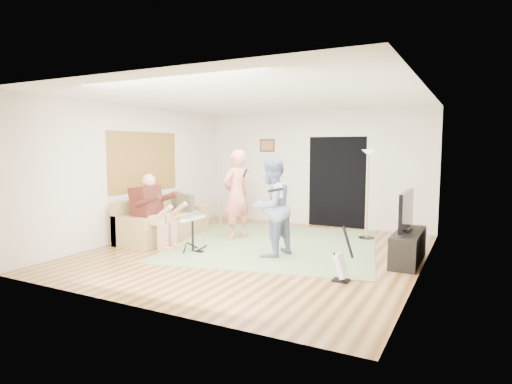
# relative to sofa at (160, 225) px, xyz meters

# --- Properties ---
(floor) EXTENTS (6.00, 6.00, 0.00)m
(floor) POSITION_rel_sofa_xyz_m (2.29, -0.11, -0.28)
(floor) COLOR brown
(floor) RESTS_ON ground
(walls) EXTENTS (5.50, 6.00, 2.70)m
(walls) POSITION_rel_sofa_xyz_m (2.29, -0.11, 1.07)
(walls) COLOR beige
(walls) RESTS_ON floor
(ceiling) EXTENTS (6.00, 6.00, 0.00)m
(ceiling) POSITION_rel_sofa_xyz_m (2.29, -0.11, 2.42)
(ceiling) COLOR white
(ceiling) RESTS_ON walls
(window_blinds) EXTENTS (0.00, 2.05, 2.05)m
(window_blinds) POSITION_rel_sofa_xyz_m (-0.45, 0.09, 1.27)
(window_blinds) COLOR olive
(window_blinds) RESTS_ON walls
(doorway) EXTENTS (2.10, 0.00, 2.10)m
(doorway) POSITION_rel_sofa_xyz_m (2.84, 2.88, 0.77)
(doorway) COLOR black
(doorway) RESTS_ON walls
(picture_frame) EXTENTS (0.42, 0.03, 0.32)m
(picture_frame) POSITION_rel_sofa_xyz_m (1.04, 2.88, 1.62)
(picture_frame) COLOR #3F2314
(picture_frame) RESTS_ON walls
(area_rug) EXTENTS (4.40, 4.48, 0.02)m
(area_rug) POSITION_rel_sofa_xyz_m (2.36, 0.54, -0.27)
(area_rug) COLOR #657B4B
(area_rug) RESTS_ON floor
(sofa) EXTENTS (0.84, 2.05, 0.83)m
(sofa) POSITION_rel_sofa_xyz_m (0.00, 0.00, 0.00)
(sofa) COLOR #A68953
(sofa) RESTS_ON floor
(drummer) EXTENTS (0.89, 0.50, 1.36)m
(drummer) POSITION_rel_sofa_xyz_m (0.42, -0.65, 0.26)
(drummer) COLOR #4B1D15
(drummer) RESTS_ON sofa
(drum_kit) EXTENTS (0.36, 0.64, 0.66)m
(drum_kit) POSITION_rel_sofa_xyz_m (1.29, -0.65, 0.01)
(drum_kit) COLOR black
(drum_kit) RESTS_ON floor
(singer) EXTENTS (0.62, 0.76, 1.80)m
(singer) POSITION_rel_sofa_xyz_m (1.41, 0.71, 0.63)
(singer) COLOR #DE7960
(singer) RESTS_ON floor
(microphone) EXTENTS (0.06, 0.06, 0.24)m
(microphone) POSITION_rel_sofa_xyz_m (1.61, 0.71, 1.07)
(microphone) COLOR black
(microphone) RESTS_ON singer
(guitarist) EXTENTS (0.83, 0.96, 1.69)m
(guitarist) POSITION_rel_sofa_xyz_m (2.66, -0.27, 0.57)
(guitarist) COLOR slate
(guitarist) RESTS_ON floor
(guitar_held) EXTENTS (0.13, 0.60, 0.26)m
(guitar_held) POSITION_rel_sofa_xyz_m (2.86, -0.27, 0.88)
(guitar_held) COLOR white
(guitar_held) RESTS_ON guitarist
(guitar_spare) EXTENTS (0.28, 0.25, 0.79)m
(guitar_spare) POSITION_rel_sofa_xyz_m (4.12, -1.08, -0.05)
(guitar_spare) COLOR black
(guitar_spare) RESTS_ON floor
(torchiere_lamp) EXTENTS (0.32, 0.32, 1.81)m
(torchiere_lamp) POSITION_rel_sofa_xyz_m (3.78, 1.89, 0.97)
(torchiere_lamp) COLOR black
(torchiere_lamp) RESTS_ON floor
(dining_chair) EXTENTS (0.56, 0.59, 1.07)m
(dining_chair) POSITION_rel_sofa_xyz_m (0.53, 2.05, 0.10)
(dining_chair) COLOR tan
(dining_chair) RESTS_ON floor
(tv_cabinet) EXTENTS (0.40, 1.40, 0.50)m
(tv_cabinet) POSITION_rel_sofa_xyz_m (4.79, 0.42, -0.03)
(tv_cabinet) COLOR black
(tv_cabinet) RESTS_ON floor
(television) EXTENTS (0.06, 1.18, 0.61)m
(television) POSITION_rel_sofa_xyz_m (4.74, 0.42, 0.57)
(television) COLOR black
(television) RESTS_ON tv_cabinet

